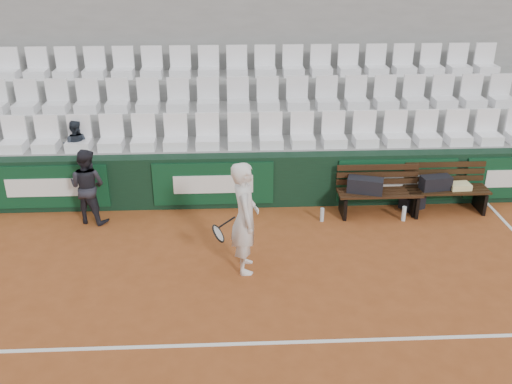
# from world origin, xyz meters

# --- Properties ---
(ground) EXTENTS (80.00, 80.00, 0.00)m
(ground) POSITION_xyz_m (0.00, 0.00, 0.00)
(ground) COLOR #994B22
(ground) RESTS_ON ground
(court_baseline) EXTENTS (18.00, 0.06, 0.01)m
(court_baseline) POSITION_xyz_m (0.00, 0.00, 0.00)
(court_baseline) COLOR white
(court_baseline) RESTS_ON ground
(back_barrier) EXTENTS (18.00, 0.34, 1.00)m
(back_barrier) POSITION_xyz_m (0.07, 3.99, 0.50)
(back_barrier) COLOR black
(back_barrier) RESTS_ON ground
(grandstand_tier_front) EXTENTS (18.00, 0.95, 1.00)m
(grandstand_tier_front) POSITION_xyz_m (0.00, 4.62, 0.50)
(grandstand_tier_front) COLOR gray
(grandstand_tier_front) RESTS_ON ground
(grandstand_tier_mid) EXTENTS (18.00, 0.95, 1.45)m
(grandstand_tier_mid) POSITION_xyz_m (0.00, 5.58, 0.72)
(grandstand_tier_mid) COLOR gray
(grandstand_tier_mid) RESTS_ON ground
(grandstand_tier_back) EXTENTS (18.00, 0.95, 1.90)m
(grandstand_tier_back) POSITION_xyz_m (0.00, 6.53, 0.95)
(grandstand_tier_back) COLOR gray
(grandstand_tier_back) RESTS_ON ground
(grandstand_rear_wall) EXTENTS (18.00, 0.30, 4.40)m
(grandstand_rear_wall) POSITION_xyz_m (0.00, 7.15, 2.20)
(grandstand_rear_wall) COLOR gray
(grandstand_rear_wall) RESTS_ON ground
(seat_row_front) EXTENTS (11.90, 0.44, 0.63)m
(seat_row_front) POSITION_xyz_m (0.00, 4.45, 1.31)
(seat_row_front) COLOR white
(seat_row_front) RESTS_ON grandstand_tier_front
(seat_row_mid) EXTENTS (11.90, 0.44, 0.63)m
(seat_row_mid) POSITION_xyz_m (0.00, 5.40, 1.77)
(seat_row_mid) COLOR white
(seat_row_mid) RESTS_ON grandstand_tier_mid
(seat_row_back) EXTENTS (11.90, 0.44, 0.63)m
(seat_row_back) POSITION_xyz_m (0.00, 6.35, 2.21)
(seat_row_back) COLOR white
(seat_row_back) RESTS_ON grandstand_tier_back
(bench_left) EXTENTS (1.50, 0.56, 0.45)m
(bench_left) POSITION_xyz_m (2.80, 3.49, 0.23)
(bench_left) COLOR #331D0F
(bench_left) RESTS_ON ground
(bench_right) EXTENTS (1.50, 0.56, 0.45)m
(bench_right) POSITION_xyz_m (4.07, 3.56, 0.23)
(bench_right) COLOR #301E0E
(bench_right) RESTS_ON ground
(sports_bag_left) EXTENTS (0.68, 0.44, 0.27)m
(sports_bag_left) POSITION_xyz_m (2.53, 3.49, 0.58)
(sports_bag_left) COLOR black
(sports_bag_left) RESTS_ON bench_left
(sports_bag_right) EXTENTS (0.57, 0.32, 0.25)m
(sports_bag_right) POSITION_xyz_m (3.83, 3.56, 0.58)
(sports_bag_right) COLOR black
(sports_bag_right) RESTS_ON bench_right
(towel) EXTENTS (0.38, 0.29, 0.10)m
(towel) POSITION_xyz_m (4.29, 3.56, 0.50)
(towel) COLOR beige
(towel) RESTS_ON bench_right
(sports_bag_ground) EXTENTS (0.49, 0.40, 0.26)m
(sports_bag_ground) POSITION_xyz_m (3.49, 3.69, 0.13)
(sports_bag_ground) COLOR black
(sports_bag_ground) RESTS_ON ground
(water_bottle_near) EXTENTS (0.07, 0.07, 0.25)m
(water_bottle_near) POSITION_xyz_m (1.74, 3.26, 0.13)
(water_bottle_near) COLOR silver
(water_bottle_near) RESTS_ON ground
(water_bottle_far) EXTENTS (0.08, 0.08, 0.27)m
(water_bottle_far) POSITION_xyz_m (3.20, 3.22, 0.14)
(water_bottle_far) COLOR silver
(water_bottle_far) RESTS_ON ground
(tennis_player) EXTENTS (0.72, 0.66, 1.76)m
(tennis_player) POSITION_xyz_m (0.32, 1.77, 0.88)
(tennis_player) COLOR silver
(tennis_player) RESTS_ON ground
(ball_kid) EXTENTS (0.80, 0.71, 1.36)m
(ball_kid) POSITION_xyz_m (-2.38, 3.47, 0.68)
(ball_kid) COLOR black
(ball_kid) RESTS_ON ground
(spectator_c) EXTENTS (0.50, 0.39, 1.00)m
(spectator_c) POSITION_xyz_m (-2.77, 4.50, 1.50)
(spectator_c) COLOR #1F252F
(spectator_c) RESTS_ON grandstand_tier_front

